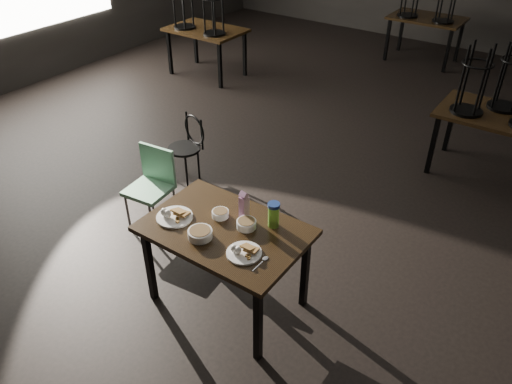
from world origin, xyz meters
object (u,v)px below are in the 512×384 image
Objects in this scene: main_table at (225,237)px; water_bottle at (274,214)px; juice_carton at (244,206)px; school_chair at (152,182)px; bentwood_chair at (188,143)px.

water_bottle reaches higher than main_table.
juice_carton reaches higher than school_chair.
main_table is 5.07× the size of juice_carton.
main_table is 5.98× the size of water_bottle.
school_chair is (-1.20, 0.42, -0.18)m from main_table.
school_chair is at bearing -57.88° from bentwood_chair.
juice_carton is at bearing -169.06° from water_bottle.
main_table is 1.47× the size of school_chair.
main_table is 0.40m from water_bottle.
juice_carton reaches higher than main_table.
school_chair is at bearing 160.84° from main_table.
water_bottle is 0.27× the size of bentwood_chair.
juice_carton reaches higher than bentwood_chair.
juice_carton is 1.18× the size of water_bottle.
bentwood_chair is (-1.76, 1.01, -0.41)m from water_bottle.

